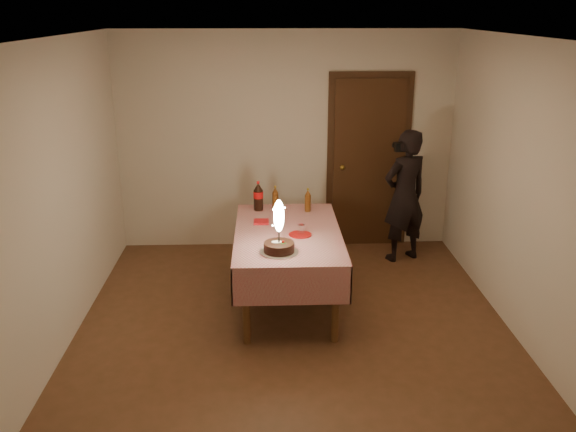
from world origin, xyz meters
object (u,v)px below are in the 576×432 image
(red_plate, at_px, (300,234))
(amber_bottle_right, at_px, (308,201))
(amber_bottle_left, at_px, (275,198))
(clear_cup, at_px, (302,229))
(photographer, at_px, (405,196))
(dining_table, at_px, (288,241))
(red_cup, at_px, (279,221))
(cola_bottle, at_px, (258,196))
(birthday_cake, at_px, (279,239))

(red_plate, bearing_deg, amber_bottle_right, 80.29)
(amber_bottle_left, bearing_deg, amber_bottle_right, -16.13)
(clear_cup, bearing_deg, red_plate, -115.83)
(amber_bottle_right, height_order, photographer, photographer)
(dining_table, distance_m, red_cup, 0.23)
(amber_bottle_left, distance_m, photographer, 1.56)
(dining_table, height_order, photographer, photographer)
(cola_bottle, distance_m, amber_bottle_right, 0.53)
(dining_table, relative_size, amber_bottle_right, 6.75)
(dining_table, relative_size, birthday_cake, 3.56)
(cola_bottle, relative_size, amber_bottle_left, 1.25)
(red_plate, xyz_separation_m, photographer, (1.27, 1.22, -0.00))
(red_plate, xyz_separation_m, cola_bottle, (-0.40, 0.77, 0.15))
(red_cup, xyz_separation_m, cola_bottle, (-0.20, 0.52, 0.10))
(amber_bottle_left, relative_size, photographer, 0.16)
(cola_bottle, height_order, photographer, photographer)
(red_plate, bearing_deg, red_cup, 128.56)
(red_plate, height_order, cola_bottle, cola_bottle)
(red_plate, bearing_deg, photographer, 43.73)
(birthday_cake, distance_m, red_cup, 0.67)
(red_plate, relative_size, amber_bottle_left, 0.86)
(dining_table, xyz_separation_m, photographer, (1.39, 1.12, 0.10))
(amber_bottle_left, xyz_separation_m, photographer, (1.49, 0.42, -0.12))
(red_cup, height_order, clear_cup, red_cup)
(red_plate, distance_m, amber_bottle_left, 0.84)
(birthday_cake, relative_size, amber_bottle_right, 1.89)
(amber_bottle_left, height_order, photographer, photographer)
(clear_cup, bearing_deg, amber_bottle_right, 81.18)
(birthday_cake, bearing_deg, clear_cup, 63.32)
(clear_cup, height_order, cola_bottle, cola_bottle)
(photographer, bearing_deg, red_cup, -146.69)
(birthday_cake, relative_size, red_plate, 2.19)
(amber_bottle_right, bearing_deg, clear_cup, -98.82)
(red_plate, distance_m, cola_bottle, 0.88)
(dining_table, xyz_separation_m, red_cup, (-0.09, 0.15, 0.15))
(red_cup, bearing_deg, cola_bottle, 111.28)
(red_plate, height_order, clear_cup, clear_cup)
(cola_bottle, relative_size, photographer, 0.21)
(red_cup, relative_size, clear_cup, 1.11)
(dining_table, distance_m, red_plate, 0.18)
(photographer, bearing_deg, birthday_cake, -132.20)
(birthday_cake, height_order, red_cup, birthday_cake)
(birthday_cake, relative_size, cola_bottle, 1.52)
(red_cup, xyz_separation_m, photographer, (1.47, 0.97, -0.05))
(clear_cup, distance_m, cola_bottle, 0.85)
(cola_bottle, bearing_deg, red_cup, -68.72)
(birthday_cake, relative_size, red_cup, 4.82)
(dining_table, height_order, birthday_cake, birthday_cake)
(birthday_cake, distance_m, amber_bottle_left, 1.22)
(red_cup, bearing_deg, red_plate, -51.44)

